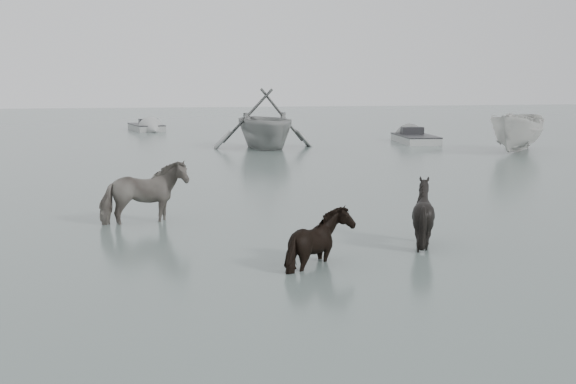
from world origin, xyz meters
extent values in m
plane|color=#4F5D57|center=(0.00, 0.00, 0.00)|extent=(140.00, 140.00, 0.00)
imported|color=black|center=(-2.53, 3.06, 0.80)|extent=(2.02, 1.23, 1.60)
imported|color=black|center=(0.41, -1.32, 0.66)|extent=(1.49, 1.61, 1.32)
imported|color=black|center=(2.76, -0.05, 0.73)|extent=(1.70, 1.63, 1.45)
imported|color=#999B99|center=(3.11, 19.86, 1.45)|extent=(5.35, 6.01, 2.89)
imported|color=beige|center=(13.72, 15.97, 0.94)|extent=(4.67, 4.83, 1.89)
camera|label=1|loc=(-2.58, -12.98, 3.17)|focal=45.00mm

